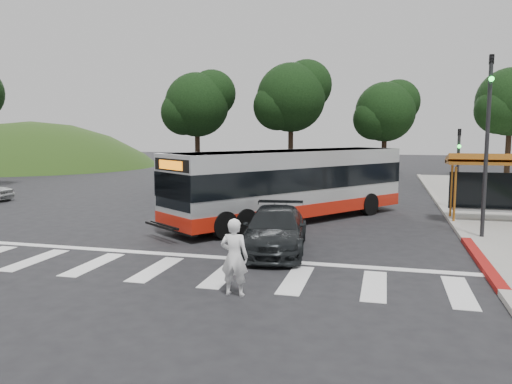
% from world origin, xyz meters
% --- Properties ---
extents(ground, '(140.00, 140.00, 0.00)m').
position_xyz_m(ground, '(0.00, 0.00, 0.00)').
color(ground, black).
rests_on(ground, ground).
extents(sidewalk_east, '(4.00, 40.00, 0.12)m').
position_xyz_m(sidewalk_east, '(11.00, 8.00, 0.06)').
color(sidewalk_east, gray).
rests_on(sidewalk_east, ground).
extents(curb_east, '(0.30, 40.00, 0.15)m').
position_xyz_m(curb_east, '(9.00, 8.00, 0.07)').
color(curb_east, '#9E9991').
rests_on(curb_east, ground).
extents(curb_east_red, '(0.32, 6.00, 0.15)m').
position_xyz_m(curb_east_red, '(9.00, -2.00, 0.08)').
color(curb_east_red, maroon).
rests_on(curb_east_red, ground).
extents(hillside_nw, '(44.00, 44.00, 10.00)m').
position_xyz_m(hillside_nw, '(-32.00, 30.00, 0.00)').
color(hillside_nw, '#253F14').
rests_on(hillside_nw, ground).
extents(crosswalk_ladder, '(18.00, 2.60, 0.01)m').
position_xyz_m(crosswalk_ladder, '(0.00, -5.00, 0.01)').
color(crosswalk_ladder, silver).
rests_on(crosswalk_ladder, ground).
extents(bus_shelter, '(4.20, 1.60, 2.86)m').
position_xyz_m(bus_shelter, '(10.80, 5.10, 2.35)').
color(bus_shelter, '#9D5A1A').
rests_on(bus_shelter, sidewalk_east).
extents(traffic_signal_ne_tall, '(0.18, 0.37, 6.50)m').
position_xyz_m(traffic_signal_ne_tall, '(9.60, 1.49, 3.88)').
color(traffic_signal_ne_tall, black).
rests_on(traffic_signal_ne_tall, ground).
extents(traffic_signal_ne_short, '(0.18, 0.37, 4.00)m').
position_xyz_m(traffic_signal_ne_short, '(9.60, 8.49, 2.48)').
color(traffic_signal_ne_short, black).
rests_on(traffic_signal_ne_short, ground).
extents(tree_ne_a, '(6.16, 5.74, 9.30)m').
position_xyz_m(tree_ne_a, '(16.08, 28.06, 6.39)').
color(tree_ne_a, black).
rests_on(tree_ne_a, parking_lot).
extents(tree_north_a, '(6.60, 6.15, 10.17)m').
position_xyz_m(tree_north_a, '(-1.92, 26.07, 6.92)').
color(tree_north_a, black).
rests_on(tree_north_a, ground).
extents(tree_north_b, '(5.72, 5.33, 8.43)m').
position_xyz_m(tree_north_b, '(6.07, 28.06, 5.66)').
color(tree_north_b, black).
rests_on(tree_north_b, ground).
extents(tree_north_c, '(6.16, 5.74, 9.30)m').
position_xyz_m(tree_north_c, '(-9.92, 24.06, 6.29)').
color(tree_north_c, black).
rests_on(tree_north_c, ground).
extents(transit_bus, '(9.04, 11.06, 3.05)m').
position_xyz_m(transit_bus, '(2.29, 3.60, 1.53)').
color(transit_bus, '#B0B3B5').
rests_on(transit_bus, ground).
extents(pedestrian, '(0.69, 0.46, 1.85)m').
position_xyz_m(pedestrian, '(2.80, -6.58, 0.93)').
color(pedestrian, white).
rests_on(pedestrian, ground).
extents(dark_sedan, '(2.55, 5.02, 1.40)m').
position_xyz_m(dark_sedan, '(2.77, -1.99, 0.70)').
color(dark_sedan, black).
rests_on(dark_sedan, ground).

